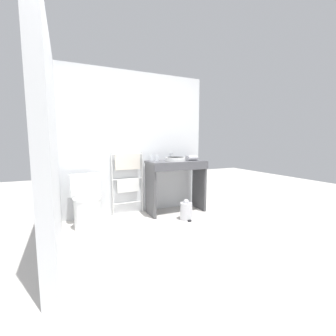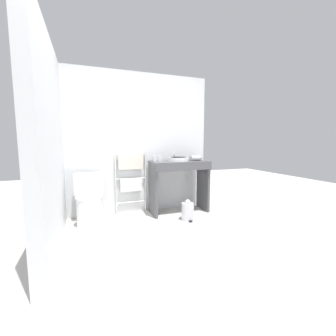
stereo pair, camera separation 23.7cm
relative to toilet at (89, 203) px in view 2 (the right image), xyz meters
name	(u,v)px [view 2 (the right image)]	position (x,y,z in m)	size (l,w,h in m)	color
ground_plane	(171,253)	(0.81, -1.23, -0.32)	(12.00, 12.00, 0.00)	silver
wall_back	(137,144)	(0.81, 0.42, 0.87)	(2.55, 0.12, 2.37)	silver
wall_side	(51,145)	(-0.40, -0.44, 0.87)	(0.12, 2.34, 2.37)	silver
toilet	(89,203)	(0.00, 0.00, 0.00)	(0.41, 0.50, 0.76)	white
towel_radiator	(131,174)	(0.68, 0.30, 0.37)	(0.53, 0.06, 1.05)	silver
vanity_counter	(179,178)	(1.47, 0.07, 0.29)	(0.98, 0.49, 0.90)	#4C4C51
sink_basin	(178,159)	(1.45, 0.07, 0.61)	(0.34, 0.34, 0.07)	white
faucet	(174,155)	(1.45, 0.25, 0.66)	(0.02, 0.10, 0.13)	silver
cup_near_wall	(155,158)	(1.09, 0.25, 0.63)	(0.07, 0.07, 0.10)	white
cup_near_edge	(160,158)	(1.16, 0.21, 0.62)	(0.07, 0.07, 0.09)	white
hair_dryer	(196,158)	(1.76, 0.03, 0.62)	(0.23, 0.17, 0.09)	#B7B7BC
trash_bin	(188,211)	(1.44, -0.33, -0.18)	(0.19, 0.22, 0.33)	silver
bath_mat	(90,243)	(-0.02, -0.68, -0.31)	(0.56, 0.36, 0.01)	silver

